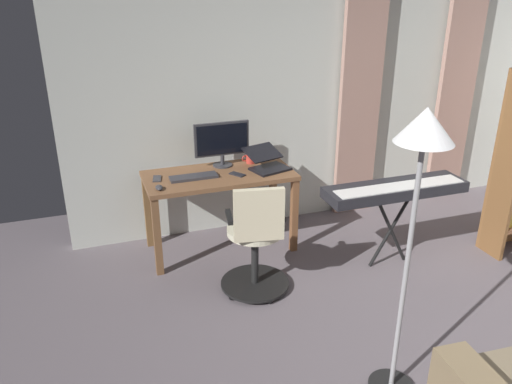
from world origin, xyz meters
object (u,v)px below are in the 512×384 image
object	(u,v)px
office_chair	(256,242)
cell_phone_by_monitor	(157,179)
floor_lamp	(420,166)
laptop	(267,163)
computer_keyboard	(194,177)
desk	(219,185)
computer_mouse	(159,188)
mug_coffee	(250,158)
cell_phone_face_up	(237,174)
piano_keyboard	(395,191)
computer_monitor	(222,141)

from	to	relation	value
office_chair	cell_phone_by_monitor	distance (m)	1.08
floor_lamp	laptop	bearing A→B (deg)	-88.34
computer_keyboard	floor_lamp	xyz separation A→B (m)	(-0.75, 2.03, 0.71)
desk	cell_phone_by_monitor	size ratio (longest dim) A/B	9.18
computer_keyboard	floor_lamp	world-z (taller)	floor_lamp
office_chair	computer_mouse	distance (m)	0.93
office_chair	mug_coffee	size ratio (longest dim) A/B	7.23
computer_keyboard	laptop	size ratio (longest dim) A/B	0.96
mug_coffee	floor_lamp	distance (m)	2.35
laptop	floor_lamp	xyz separation A→B (m)	(-0.06, 2.05, 0.66)
computer_keyboard	computer_mouse	xyz separation A→B (m)	(0.32, 0.15, 0.01)
cell_phone_face_up	floor_lamp	world-z (taller)	floor_lamp
piano_keyboard	computer_monitor	bearing A→B (deg)	-37.28
computer_keyboard	desk	bearing A→B (deg)	-170.98
desk	laptop	bearing A→B (deg)	177.07
cell_phone_by_monitor	cell_phone_face_up	bearing A→B (deg)	-178.97
cell_phone_by_monitor	computer_mouse	bearing A→B (deg)	96.88
laptop	cell_phone_face_up	size ratio (longest dim) A/B	2.98
desk	computer_keyboard	bearing A→B (deg)	9.02
mug_coffee	piano_keyboard	world-z (taller)	mug_coffee
computer_monitor	computer_keyboard	distance (m)	0.46
computer_mouse	floor_lamp	xyz separation A→B (m)	(-1.07, 1.88, 0.70)
cell_phone_face_up	piano_keyboard	xyz separation A→B (m)	(-1.17, 0.68, -0.05)
cell_phone_face_up	mug_coffee	distance (m)	0.34
desk	computer_mouse	bearing A→B (deg)	18.90
mug_coffee	floor_lamp	size ratio (longest dim) A/B	0.07
piano_keyboard	floor_lamp	size ratio (longest dim) A/B	0.70
cell_phone_face_up	floor_lamp	size ratio (longest dim) A/B	0.08
computer_keyboard	piano_keyboard	distance (m)	1.72
computer_keyboard	computer_mouse	world-z (taller)	computer_mouse
office_chair	computer_monitor	bearing A→B (deg)	99.42
cell_phone_by_monitor	mug_coffee	bearing A→B (deg)	-159.97
desk	piano_keyboard	bearing A→B (deg)	149.75
desk	cell_phone_by_monitor	xyz separation A→B (m)	(0.54, -0.05, 0.11)
cell_phone_by_monitor	mug_coffee	distance (m)	0.91
computer_monitor	mug_coffee	size ratio (longest dim) A/B	3.85
desk	computer_monitor	bearing A→B (deg)	-114.39
cell_phone_by_monitor	desk	bearing A→B (deg)	-173.03
computer_monitor	piano_keyboard	xyz separation A→B (m)	(-1.23, 0.96, -0.28)
desk	cell_phone_face_up	xyz separation A→B (m)	(-0.14, 0.08, 0.11)
laptop	floor_lamp	bearing A→B (deg)	75.71
computer_keyboard	cell_phone_face_up	world-z (taller)	computer_keyboard
cell_phone_by_monitor	cell_phone_face_up	distance (m)	0.70
office_chair	mug_coffee	xyz separation A→B (m)	(-0.29, -0.97, 0.34)
computer_keyboard	cell_phone_by_monitor	world-z (taller)	computer_keyboard
cell_phone_by_monitor	mug_coffee	size ratio (longest dim) A/B	1.09
mug_coffee	piano_keyboard	distance (m)	1.35
office_chair	floor_lamp	xyz separation A→B (m)	(-0.44, 1.28, 1.02)
desk	mug_coffee	distance (m)	0.42
laptop	piano_keyboard	distance (m)	1.15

